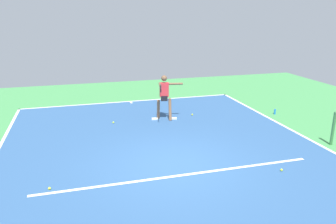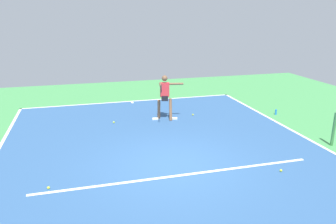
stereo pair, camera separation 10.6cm
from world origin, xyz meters
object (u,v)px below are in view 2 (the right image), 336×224
tennis_ball_by_baseline (114,122)px  water_bottle (276,112)px  tennis_ball_near_service_line (281,170)px  tennis_ball_near_player (193,115)px  tennis_player (165,95)px  tennis_ball_centre_court (48,188)px  net_post (334,129)px

tennis_ball_by_baseline → water_bottle: 6.49m
tennis_ball_near_service_line → tennis_ball_near_player: bearing=-83.6°
tennis_player → tennis_ball_near_service_line: bearing=121.6°
tennis_player → tennis_ball_centre_court: 5.97m
tennis_ball_by_baseline → tennis_ball_near_player: size_ratio=1.00×
tennis_ball_near_player → water_bottle: 3.37m
tennis_ball_by_baseline → water_bottle: water_bottle is taller
net_post → tennis_ball_by_baseline: bearing=-32.1°
net_post → tennis_ball_centre_court: net_post is taller
water_bottle → tennis_ball_by_baseline: bearing=-5.7°
tennis_ball_near_player → net_post: bearing=127.4°
tennis_ball_by_baseline → water_bottle: bearing=174.3°
tennis_player → tennis_ball_near_service_line: tennis_player is taller
tennis_player → tennis_ball_centre_court: bearing=59.2°
tennis_ball_near_service_line → water_bottle: bearing=-121.2°
tennis_ball_by_baseline → tennis_ball_near_player: 3.18m
tennis_player → tennis_ball_by_baseline: (1.95, -0.11, -0.96)m
tennis_ball_by_baseline → tennis_ball_centre_court: size_ratio=1.00×
net_post → water_bottle: bearing=-92.6°
net_post → water_bottle: net_post is taller
tennis_player → tennis_ball_near_service_line: size_ratio=26.48×
tennis_player → water_bottle: bearing=-175.1°
tennis_ball_centre_court → tennis_ball_near_service_line: bearing=173.5°
water_bottle → tennis_ball_near_player: bearing=-13.3°
water_bottle → tennis_ball_centre_court: bearing=24.1°
tennis_ball_centre_court → tennis_ball_near_player: (-5.20, -4.58, 0.00)m
tennis_ball_near_service_line → water_bottle: size_ratio=0.30×
tennis_player → tennis_ball_centre_court: tennis_player is taller
net_post → tennis_player: bearing=-41.5°
net_post → tennis_ball_by_baseline: size_ratio=16.21×
tennis_ball_by_baseline → tennis_ball_near_player: same height
net_post → tennis_ball_near_service_line: net_post is taller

